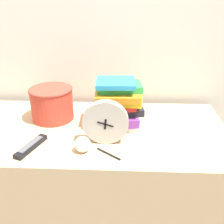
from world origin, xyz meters
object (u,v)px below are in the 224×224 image
(crumpled_paper_ball, at_px, (83,144))
(tv_remote, at_px, (31,146))
(pen, at_px, (109,154))
(book_stack, at_px, (118,104))
(desk_clock, at_px, (106,122))
(basket, at_px, (52,103))

(crumpled_paper_ball, bearing_deg, tv_remote, 177.02)
(pen, bearing_deg, book_stack, 83.13)
(desk_clock, height_order, tv_remote, desk_clock)
(book_stack, distance_m, crumpled_paper_ball, 0.29)
(book_stack, relative_size, basket, 1.09)
(crumpled_paper_ball, distance_m, pen, 0.12)
(tv_remote, xyz_separation_m, pen, (0.34, -0.03, -0.01))
(book_stack, bearing_deg, crumpled_paper_ball, -120.22)
(basket, xyz_separation_m, tv_remote, (-0.02, -0.29, -0.08))
(book_stack, bearing_deg, pen, -96.87)
(tv_remote, bearing_deg, desk_clock, 11.50)
(desk_clock, height_order, basket, desk_clock)
(desk_clock, xyz_separation_m, crumpled_paper_ball, (-0.09, -0.08, -0.07))
(basket, distance_m, tv_remote, 0.30)
(pen, bearing_deg, tv_remote, 174.49)
(book_stack, relative_size, tv_remote, 1.30)
(desk_clock, relative_size, pen, 1.95)
(basket, relative_size, crumpled_paper_ball, 3.28)
(basket, height_order, pen, basket)
(desk_clock, relative_size, tv_remote, 1.07)
(tv_remote, distance_m, crumpled_paper_ball, 0.23)
(basket, bearing_deg, desk_clock, -37.59)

